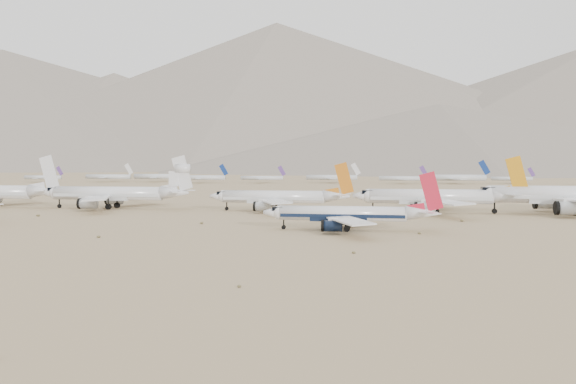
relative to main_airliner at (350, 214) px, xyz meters
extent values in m
plane|color=#8C7151|center=(-8.59, -6.01, -3.88)|extent=(7000.00, 7000.00, 0.00)
cylinder|color=silver|center=(-1.81, 0.00, 0.17)|extent=(29.85, 3.53, 3.53)
cube|color=#0E1A34|center=(-1.81, 0.00, -0.27)|extent=(29.26, 3.58, 0.79)
sphere|color=silver|center=(-16.73, 0.00, 0.17)|extent=(3.53, 3.53, 3.53)
cube|color=black|center=(-17.26, 0.00, 1.14)|extent=(2.47, 2.29, 0.88)
cone|color=silver|center=(16.64, 0.00, 0.44)|extent=(7.46, 3.53, 3.53)
cube|color=silver|center=(0.50, -10.47, -0.44)|extent=(11.53, 18.17, 0.55)
cube|color=silver|center=(18.09, -3.43, 0.88)|extent=(4.74, 6.20, 0.21)
cylinder|color=#0E1A34|center=(-3.47, -7.34, -2.04)|extent=(4.15, 2.54, 2.54)
cube|color=silver|center=(0.50, 10.47, -0.44)|extent=(11.53, 18.17, 0.55)
cube|color=silver|center=(18.09, 3.43, 0.88)|extent=(4.74, 6.20, 0.21)
cylinder|color=#0E1A34|center=(-3.47, 7.34, -2.04)|extent=(4.15, 2.54, 2.54)
cube|color=red|center=(18.72, 0.00, 5.59)|extent=(5.66, 0.28, 9.32)
cylinder|color=black|center=(-15.85, 0.00, -3.36)|extent=(1.06, 0.44, 1.06)
cylinder|color=black|center=(-0.56, -2.47, -3.14)|extent=(1.48, 0.88, 1.48)
cylinder|color=black|center=(-0.56, 2.47, -3.14)|extent=(1.48, 0.88, 1.48)
cylinder|color=silver|center=(64.38, 51.23, 2.35)|extent=(44.74, 5.42, 5.42)
cube|color=silver|center=(64.38, 51.23, 1.67)|extent=(43.85, 5.50, 1.22)
sphere|color=silver|center=(42.00, 51.23, 2.35)|extent=(5.42, 5.42, 5.42)
cube|color=black|center=(41.19, 51.23, 3.84)|extent=(3.80, 3.53, 1.36)
cylinder|color=silver|center=(61.89, 40.17, -1.04)|extent=(6.21, 3.90, 3.90)
cube|color=silver|center=(67.83, 66.99, 1.40)|extent=(17.28, 27.23, 0.84)
cylinder|color=silver|center=(61.89, 62.30, -1.04)|extent=(6.21, 3.90, 3.90)
cylinder|color=black|center=(43.36, 51.23, -3.07)|extent=(1.63, 0.68, 1.63)
cylinder|color=black|center=(66.24, 47.44, -2.75)|extent=(2.28, 1.36, 2.28)
cylinder|color=black|center=(66.24, 55.03, -2.75)|extent=(2.28, 1.36, 2.28)
cylinder|color=silver|center=(23.35, 50.21, 1.47)|extent=(38.30, 4.65, 4.65)
cube|color=silver|center=(23.35, 50.21, 0.89)|extent=(37.53, 4.72, 1.05)
sphere|color=silver|center=(4.20, 50.21, 1.47)|extent=(4.65, 4.65, 4.65)
cube|color=black|center=(3.51, 50.21, 2.75)|extent=(3.26, 3.03, 1.16)
cone|color=silver|center=(47.02, 50.21, 1.82)|extent=(9.57, 4.65, 4.65)
cube|color=silver|center=(26.31, 36.71, 0.65)|extent=(14.79, 23.31, 0.72)
cube|color=silver|center=(48.89, 45.79, 2.40)|extent=(6.08, 7.95, 0.28)
cylinder|color=silver|center=(21.23, 40.73, -1.45)|extent=(5.32, 3.35, 3.35)
cube|color=silver|center=(26.31, 63.71, 0.65)|extent=(14.79, 23.31, 0.72)
cube|color=silver|center=(48.89, 54.63, 2.40)|extent=(6.08, 7.95, 0.28)
cylinder|color=silver|center=(21.23, 59.69, -1.45)|extent=(5.32, 3.35, 3.35)
cube|color=orange|center=(49.68, 50.21, 8.45)|extent=(7.26, 0.37, 11.96)
cylinder|color=black|center=(5.37, 50.21, -3.19)|extent=(1.40, 0.58, 1.40)
cylinder|color=black|center=(24.95, 46.95, -2.91)|extent=(1.95, 1.16, 1.95)
cylinder|color=black|center=(24.95, 53.47, -2.91)|extent=(1.95, 1.16, 1.95)
cylinder|color=silver|center=(-27.33, 50.09, 0.90)|extent=(34.02, 4.16, 4.16)
cube|color=silver|center=(-27.33, 50.09, 0.38)|extent=(33.34, 4.22, 0.94)
sphere|color=silver|center=(-44.35, 50.09, 0.90)|extent=(4.16, 4.16, 4.16)
cube|color=black|center=(-44.97, 50.09, 2.04)|extent=(2.91, 2.70, 1.04)
cone|color=silver|center=(-6.31, 50.09, 1.21)|extent=(8.51, 4.16, 4.16)
cube|color=silver|center=(-24.71, 38.09, 0.17)|extent=(13.14, 20.71, 0.64)
cube|color=silver|center=(-4.65, 46.16, 1.73)|extent=(5.40, 7.06, 0.25)
cylinder|color=silver|center=(-29.23, 41.66, -1.71)|extent=(4.73, 2.99, 2.99)
cube|color=silver|center=(-24.71, 62.10, 0.17)|extent=(13.14, 20.71, 0.64)
cube|color=silver|center=(-4.65, 54.02, 1.73)|extent=(5.40, 7.06, 0.25)
cylinder|color=silver|center=(-29.23, 58.52, -1.71)|extent=(4.73, 2.99, 2.99)
cube|color=#C96C17|center=(-3.94, 50.09, 7.11)|extent=(6.45, 0.33, 10.63)
cylinder|color=black|center=(-43.31, 50.09, -3.26)|extent=(1.25, 0.52, 1.25)
cylinder|color=black|center=(-25.92, 47.18, -3.01)|extent=(1.75, 1.04, 1.75)
cylinder|color=black|center=(-25.92, 53.00, -3.01)|extent=(1.75, 1.04, 1.75)
cylinder|color=silver|center=(-86.13, 50.88, 1.53)|extent=(39.33, 4.71, 4.71)
cube|color=silver|center=(-86.13, 50.88, 0.94)|extent=(38.55, 4.78, 1.06)
sphere|color=silver|center=(-105.80, 50.88, 1.53)|extent=(4.71, 4.71, 4.71)
cube|color=black|center=(-106.51, 50.88, 2.83)|extent=(3.30, 3.06, 1.18)
cone|color=silver|center=(-61.82, 50.88, 1.88)|extent=(9.83, 4.71, 4.71)
cube|color=silver|center=(-83.10, 37.05, 0.71)|extent=(15.19, 23.94, 0.73)
cube|color=silver|center=(-59.91, 46.35, 2.47)|extent=(6.24, 8.16, 0.28)
cylinder|color=silver|center=(-88.32, 41.18, -1.42)|extent=(5.46, 3.39, 3.39)
cube|color=silver|center=(-83.10, 64.71, 0.71)|extent=(15.19, 23.94, 0.73)
cube|color=silver|center=(-59.91, 55.41, 2.47)|extent=(6.24, 8.16, 0.28)
cylinder|color=silver|center=(-88.32, 60.58, -1.42)|extent=(5.46, 3.39, 3.39)
cube|color=silver|center=(-59.09, 50.88, 8.68)|extent=(7.45, 0.38, 12.28)
cylinder|color=silver|center=(-58.82, 50.88, 10.20)|extent=(4.92, 3.05, 3.05)
cylinder|color=black|center=(-104.63, 50.88, -3.18)|extent=(1.41, 0.59, 1.41)
cylinder|color=black|center=(-84.50, 47.58, -2.90)|extent=(1.98, 1.18, 1.98)
cylinder|color=black|center=(-84.50, 54.18, -2.90)|extent=(1.98, 1.18, 1.98)
cone|color=silver|center=(-110.72, 50.46, 2.03)|extent=(9.82, 4.83, 4.83)
cube|color=silver|center=(-108.81, 45.92, 2.63)|extent=(6.23, 8.15, 0.29)
cube|color=silver|center=(-131.96, 64.33, 0.82)|extent=(15.17, 23.90, 0.74)
cube|color=silver|center=(-108.81, 55.01, 2.63)|extent=(6.23, 8.15, 0.29)
cube|color=silver|center=(-107.99, 50.46, 8.84)|extent=(7.44, 0.39, 12.27)
cylinder|color=silver|center=(-264.56, 294.13, 0.11)|extent=(32.30, 3.19, 3.19)
cube|color=#5B3888|center=(-249.36, 294.13, 5.51)|extent=(6.43, 0.32, 8.10)
cube|color=silver|center=(-264.56, 285.77, -0.37)|extent=(8.51, 14.87, 0.32)
cube|color=silver|center=(-264.56, 302.49, -0.37)|extent=(8.51, 14.87, 0.32)
cylinder|color=silver|center=(-214.56, 309.33, 0.44)|extent=(39.02, 3.86, 3.86)
cube|color=silver|center=(-196.20, 309.33, 6.96)|extent=(7.77, 0.39, 9.79)
cube|color=silver|center=(-214.56, 299.23, -0.14)|extent=(10.28, 17.96, 0.39)
cube|color=silver|center=(-214.56, 319.43, -0.14)|extent=(10.28, 17.96, 0.39)
cylinder|color=silver|center=(-172.94, 316.05, 0.61)|extent=(42.45, 4.19, 4.19)
cube|color=#5B3888|center=(-152.96, 316.05, 7.70)|extent=(8.45, 0.42, 10.65)
cube|color=silver|center=(-172.94, 305.07, -0.02)|extent=(11.18, 19.54, 0.42)
cube|color=silver|center=(-172.94, 327.04, -0.02)|extent=(11.18, 19.54, 0.42)
cylinder|color=silver|center=(-128.85, 296.30, 0.37)|extent=(37.51, 3.71, 3.71)
cube|color=navy|center=(-111.20, 296.30, 6.63)|extent=(7.47, 0.37, 9.41)
cube|color=silver|center=(-128.85, 286.60, -0.19)|extent=(9.88, 17.26, 0.37)
cube|color=silver|center=(-128.85, 306.01, -0.19)|extent=(9.88, 17.26, 0.37)
cylinder|color=silver|center=(-81.45, 301.12, 0.18)|extent=(33.76, 3.34, 3.34)
cube|color=#5B3888|center=(-65.56, 301.12, 5.82)|extent=(6.72, 0.33, 8.47)
cube|color=silver|center=(-81.45, 292.38, -0.32)|extent=(8.89, 15.54, 0.33)
cube|color=silver|center=(-81.45, 309.86, -0.32)|extent=(8.89, 15.54, 0.33)
cylinder|color=silver|center=(-27.17, 311.50, 0.51)|extent=(40.34, 3.99, 3.99)
cube|color=silver|center=(-8.19, 311.50, 7.25)|extent=(8.03, 0.40, 10.12)
cube|color=silver|center=(-27.17, 301.06, -0.09)|extent=(10.63, 18.57, 0.40)
cube|color=silver|center=(-27.17, 321.94, -0.09)|extent=(10.63, 18.57, 0.40)
cylinder|color=silver|center=(27.03, 302.72, 0.21)|extent=(34.39, 3.40, 3.40)
cube|color=#5B3888|center=(43.21, 302.72, 5.96)|extent=(6.85, 0.34, 8.63)
cube|color=silver|center=(27.03, 293.82, -0.30)|extent=(9.06, 15.83, 0.34)
cube|color=silver|center=(27.03, 311.63, -0.30)|extent=(9.06, 15.83, 0.34)
cylinder|color=silver|center=(66.50, 308.28, 0.82)|extent=(46.65, 4.61, 4.61)
cube|color=navy|center=(88.46, 308.28, 8.61)|extent=(9.29, 0.46, 11.70)
cube|color=silver|center=(66.50, 296.21, 0.13)|extent=(12.29, 21.48, 0.46)
cube|color=silver|center=(66.50, 320.35, 0.13)|extent=(12.29, 21.48, 0.46)
cylinder|color=silver|center=(109.90, 315.31, 0.01)|extent=(30.18, 2.98, 2.98)
cube|color=#5B3888|center=(124.10, 315.31, 5.05)|extent=(6.01, 0.30, 7.57)
cube|color=silver|center=(109.90, 307.50, -0.44)|extent=(7.95, 13.89, 0.30)
cube|color=silver|center=(109.90, 323.12, -0.44)|extent=(7.95, 13.89, 0.30)
cone|color=slate|center=(-1308.59, 1713.99, 206.12)|extent=(3024.00, 3024.00, 420.00)
cone|color=slate|center=(-808.59, 1553.99, 146.12)|extent=(1800.00, 1800.00, 300.00)
cone|color=slate|center=(-308.59, 1683.99, 231.12)|extent=(2444.00, 2444.00, 470.00)
cone|color=slate|center=(191.41, 1473.99, 116.12)|extent=(1824.00, 1824.00, 240.00)
cone|color=slate|center=(-708.59, 1093.99, 43.62)|extent=(855.00, 855.00, 95.00)
cone|color=slate|center=(141.41, 1093.99, 66.12)|extent=(1260.00, 1260.00, 140.00)
ellipsoid|color=brown|center=(-93.79, 21.19, -3.55)|extent=(1.12, 1.12, 0.62)
ellipsoid|color=brown|center=(-52.69, -20.91, -3.63)|extent=(0.84, 0.84, 0.46)
ellipsoid|color=brown|center=(-38.99, 8.39, -3.59)|extent=(0.98, 0.98, 0.54)
ellipsoid|color=brown|center=(-11.59, -63.01, -3.72)|extent=(0.56, 0.56, 0.31)
ellipsoid|color=brown|center=(2.11, -33.71, -3.67)|extent=(0.70, 0.70, 0.39)
ellipsoid|color=brown|center=(15.81, -4.41, -3.63)|extent=(0.84, 0.84, 0.46)
ellipsoid|color=brown|center=(29.51, 24.89, -3.59)|extent=(0.98, 0.98, 0.54)
camera|label=1|loc=(5.42, -132.91, 12.21)|focal=35.00mm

